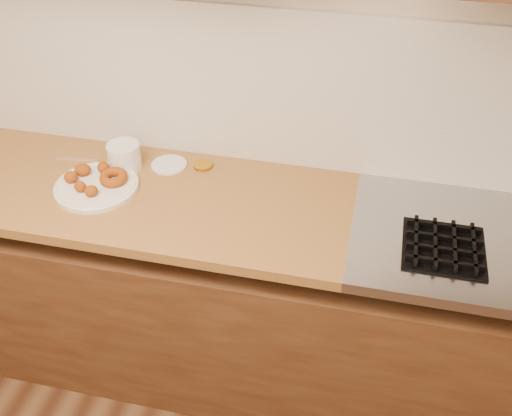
{
  "coord_description": "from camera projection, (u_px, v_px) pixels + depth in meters",
  "views": [
    {
      "loc": [
        0.53,
        0.08,
        2.18
      ],
      "look_at": [
        0.17,
        1.64,
        0.93
      ],
      "focal_mm": 42.0,
      "sensor_mm": 36.0,
      "label": 1
    }
  ],
  "objects": [
    {
      "name": "backsplash",
      "position": [
        231.0,
        86.0,
        2.17
      ],
      "size": [
        3.6,
        0.02,
        0.6
      ],
      "primitive_type": "cube",
      "color": "beige",
      "rests_on": "wall_back"
    },
    {
      "name": "brass_jar_lid",
      "position": [
        203.0,
        165.0,
        2.29
      ],
      "size": [
        0.09,
        0.09,
        0.01
      ],
      "primitive_type": "cylinder",
      "rotation": [
        0.0,
        0.0,
        -0.21
      ],
      "color": "#A97E1B",
      "rests_on": "butcher_block"
    },
    {
      "name": "ring_donut",
      "position": [
        113.0,
        177.0,
        2.18
      ],
      "size": [
        0.11,
        0.11,
        0.05
      ],
      "primitive_type": "torus",
      "rotation": [
        0.1,
        0.0,
        -0.02
      ],
      "color": "#8E4100",
      "rests_on": "donut_plate"
    },
    {
      "name": "base_cabinet",
      "position": [
        217.0,
        300.0,
        2.44
      ],
      "size": [
        3.6,
        0.6,
        0.77
      ],
      "primitive_type": "cube",
      "color": "brown",
      "rests_on": "floor"
    },
    {
      "name": "fried_dough_chunks",
      "position": [
        86.0,
        176.0,
        2.17
      ],
      "size": [
        0.17,
        0.21,
        0.05
      ],
      "color": "#8E4100",
      "rests_on": "donut_plate"
    },
    {
      "name": "donut_plate",
      "position": [
        97.0,
        187.0,
        2.17
      ],
      "size": [
        0.3,
        0.3,
        0.02
      ],
      "primitive_type": "cylinder",
      "color": "silver",
      "rests_on": "butcher_block"
    },
    {
      "name": "plastic_tub",
      "position": [
        124.0,
        157.0,
        2.26
      ],
      "size": [
        0.16,
        0.16,
        0.1
      ],
      "primitive_type": "cylinder",
      "rotation": [
        0.0,
        0.0,
        -0.35
      ],
      "color": "silver",
      "rests_on": "butcher_block"
    },
    {
      "name": "wall_back",
      "position": [
        230.0,
        45.0,
        2.09
      ],
      "size": [
        4.0,
        0.02,
        2.7
      ],
      "primitive_type": "cube",
      "color": "#C5B398",
      "rests_on": "ground"
    },
    {
      "name": "butcher_block",
      "position": [
        46.0,
        181.0,
        2.25
      ],
      "size": [
        2.3,
        0.62,
        0.04
      ],
      "primitive_type": "cube",
      "color": "olive",
      "rests_on": "base_cabinet"
    },
    {
      "name": "tub_lid",
      "position": [
        169.0,
        165.0,
        2.3
      ],
      "size": [
        0.15,
        0.15,
        0.01
      ],
      "primitive_type": "cylinder",
      "rotation": [
        0.0,
        0.0,
        -0.1
      ],
      "color": "silver",
      "rests_on": "butcher_block"
    },
    {
      "name": "wooden_utensil",
      "position": [
        77.0,
        161.0,
        2.31
      ],
      "size": [
        0.16,
        0.04,
        0.01
      ],
      "primitive_type": "cube",
      "rotation": [
        0.0,
        0.0,
        0.12
      ],
      "color": "olive",
      "rests_on": "butcher_block"
    }
  ]
}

